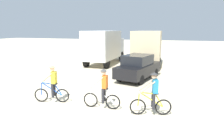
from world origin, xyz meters
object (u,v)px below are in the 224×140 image
box_truck_tan_camper (148,46)px  cyclist_orange_shirt (52,85)px  sedan_parked (138,67)px  box_truck_white_box (105,46)px  cyclist_cowboy_hat (103,90)px  cyclist_near_camera (152,95)px

box_truck_tan_camper → cyclist_orange_shirt: box_truck_tan_camper is taller
box_truck_tan_camper → sedan_parked: bearing=-88.1°
box_truck_white_box → cyclist_cowboy_hat: bearing=-69.9°
cyclist_cowboy_hat → cyclist_near_camera: same height
box_truck_white_box → sedan_parked: bearing=-49.9°
box_truck_white_box → box_truck_tan_camper: 4.36m
box_truck_white_box → box_truck_tan_camper: (4.35, 0.30, 0.00)m
box_truck_tan_camper → cyclist_near_camera: bearing=-80.5°
box_truck_white_box → cyclist_cowboy_hat: (4.08, -11.18, -1.03)m
sedan_parked → cyclist_cowboy_hat: (-0.45, -5.80, -0.04)m
box_truck_tan_camper → box_truck_white_box: bearing=-176.1°
cyclist_near_camera → box_truck_white_box: bearing=119.2°
box_truck_tan_camper → cyclist_near_camera: box_truck_tan_camper is taller
box_truck_white_box → sedan_parked: (4.53, -5.37, -0.99)m
box_truck_tan_camper → sedan_parked: box_truck_tan_camper is taller
box_truck_tan_camper → cyclist_orange_shirt: 11.91m
box_truck_white_box → cyclist_cowboy_hat: size_ratio=3.72×
box_truck_tan_camper → cyclist_near_camera: (1.92, -11.49, -1.03)m
box_truck_tan_camper → sedan_parked: (0.18, -5.67, -0.99)m
box_truck_tan_camper → cyclist_near_camera: size_ratio=3.78×
cyclist_cowboy_hat → box_truck_white_box: bearing=110.1°
box_truck_white_box → cyclist_near_camera: box_truck_white_box is taller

